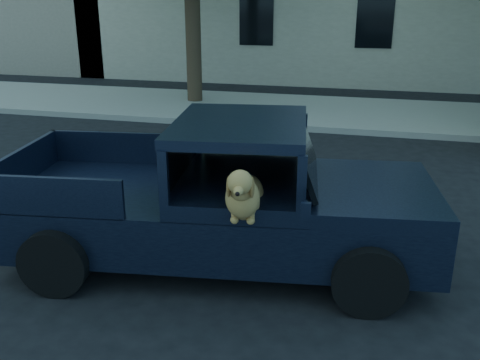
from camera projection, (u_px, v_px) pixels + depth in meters
The scene contains 4 objects.
ground at pixel (259, 284), 6.27m from camera, with size 120.00×120.00×0.00m, color black.
far_sidewalk at pixel (329, 112), 14.65m from camera, with size 60.00×4.00×0.15m, color gray.
lane_stripes at pixel (419, 196), 8.92m from camera, with size 21.60×0.14×0.01m, color silver, non-canonical shape.
pickup_truck at pixel (214, 216), 6.62m from camera, with size 5.32×2.82×1.83m.
Camera 1 is at (1.10, -5.38, 3.27)m, focal length 40.00 mm.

